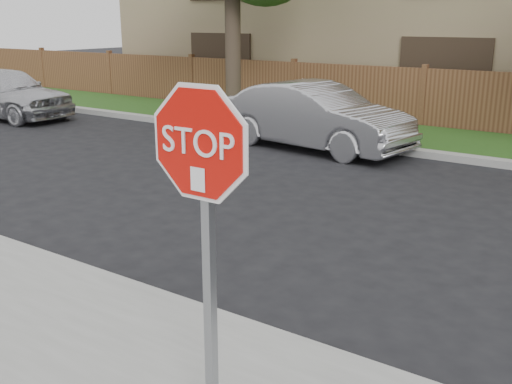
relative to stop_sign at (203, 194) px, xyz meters
The scene contains 4 objects.
ground 2.52m from the stop_sign, 58.59° to the left, with size 90.00×90.00×0.00m, color black.
stop_sign is the anchor object (origin of this frame).
sedan_far_left 15.80m from the stop_sign, 151.14° to the left, with size 1.80×4.46×1.52m, color silver.
sedan_left 10.00m from the stop_sign, 115.03° to the left, with size 1.58×4.52×1.49m, color #ADADB2.
Camera 1 is at (1.38, -4.22, 2.88)m, focal length 42.00 mm.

